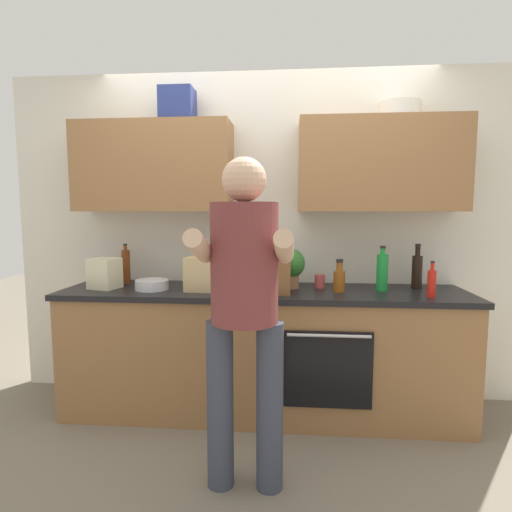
% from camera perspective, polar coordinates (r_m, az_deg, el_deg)
% --- Properties ---
extents(ground_plane, '(12.00, 12.00, 0.00)m').
position_cam_1_polar(ground_plane, '(3.22, 0.92, -20.62)').
color(ground_plane, '#756B5B').
extents(back_wall_unit, '(4.00, 0.38, 2.50)m').
position_cam_1_polar(back_wall_unit, '(3.14, 1.34, 7.02)').
color(back_wall_unit, silver).
rests_on(back_wall_unit, ground).
extents(counter, '(2.84, 0.67, 0.90)m').
position_cam_1_polar(counter, '(3.04, 0.97, -13.01)').
color(counter, olive).
rests_on(counter, ground).
extents(person_standing, '(0.49, 0.45, 1.72)m').
position_cam_1_polar(person_standing, '(2.09, -1.62, -5.81)').
color(person_standing, '#383D4C').
rests_on(person_standing, ground).
extents(bottle_wine, '(0.06, 0.06, 0.23)m').
position_cam_1_polar(bottle_wine, '(2.79, -3.91, -3.12)').
color(bottle_wine, '#471419').
rests_on(bottle_wine, counter).
extents(bottle_hotsauce, '(0.05, 0.05, 0.23)m').
position_cam_1_polar(bottle_hotsauce, '(2.88, 23.11, -3.42)').
color(bottle_hotsauce, red).
rests_on(bottle_hotsauce, counter).
extents(bottle_syrup, '(0.08, 0.08, 0.22)m').
position_cam_1_polar(bottle_syrup, '(2.89, 11.42, -3.15)').
color(bottle_syrup, '#8C4C14').
rests_on(bottle_syrup, counter).
extents(bottle_soda, '(0.08, 0.08, 0.31)m').
position_cam_1_polar(bottle_soda, '(3.00, 17.03, -2.07)').
color(bottle_soda, '#198C33').
rests_on(bottle_soda, counter).
extents(bottle_vinegar, '(0.06, 0.06, 0.30)m').
position_cam_1_polar(bottle_vinegar, '(3.34, -17.54, -1.30)').
color(bottle_vinegar, brown).
rests_on(bottle_vinegar, counter).
extents(bottle_soy, '(0.07, 0.07, 0.32)m').
position_cam_1_polar(bottle_soy, '(3.17, 21.35, -1.85)').
color(bottle_soy, black).
rests_on(bottle_soy, counter).
extents(cup_ceramic, '(0.07, 0.07, 0.10)m').
position_cam_1_polar(cup_ceramic, '(3.02, 8.80, -3.47)').
color(cup_ceramic, '#BF4C47').
rests_on(cup_ceramic, counter).
extents(cup_tea, '(0.07, 0.07, 0.11)m').
position_cam_1_polar(cup_tea, '(3.07, -2.17, -3.14)').
color(cup_tea, '#33598C').
rests_on(cup_tea, counter).
extents(cup_stoneware, '(0.09, 0.09, 0.11)m').
position_cam_1_polar(cup_stoneware, '(3.09, -5.56, -3.09)').
color(cup_stoneware, slate).
rests_on(cup_stoneware, counter).
extents(mixing_bowl, '(0.23, 0.23, 0.07)m').
position_cam_1_polar(mixing_bowl, '(3.01, -14.18, -3.86)').
color(mixing_bowl, silver).
rests_on(mixing_bowl, counter).
extents(knife_block, '(0.10, 0.14, 0.31)m').
position_cam_1_polar(knife_block, '(2.76, 3.74, -2.65)').
color(knife_block, brown).
rests_on(knife_block, counter).
extents(potted_herb, '(0.22, 0.22, 0.29)m').
position_cam_1_polar(potted_herb, '(2.97, 4.71, -1.37)').
color(potted_herb, '#9E6647').
rests_on(potted_herb, counter).
extents(grocery_bag_rice, '(0.23, 0.21, 0.22)m').
position_cam_1_polar(grocery_bag_rice, '(3.15, -20.20, -2.27)').
color(grocery_bag_rice, beige).
rests_on(grocery_bag_rice, counter).
extents(grocery_bag_bread, '(0.21, 0.16, 0.24)m').
position_cam_1_polar(grocery_bag_bread, '(2.88, -7.72, -2.50)').
color(grocery_bag_bread, tan).
rests_on(grocery_bag_bread, counter).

